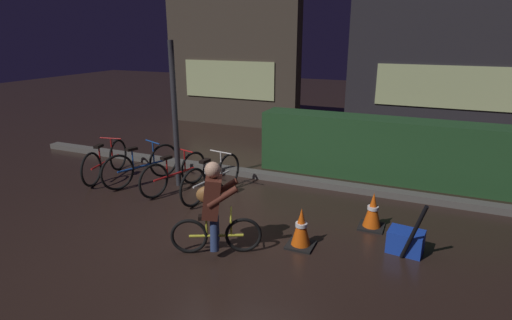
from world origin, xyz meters
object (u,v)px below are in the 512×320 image
Objects in this scene: street_post at (175,116)px; closed_umbrella at (414,233)px; parked_bike_center_right at (212,178)px; traffic_cone_near at (301,228)px; cyclist at (214,207)px; parked_bike_center_left at (174,173)px; parked_bike_leftmost at (105,161)px; blue_crate at (406,241)px; traffic_cone_far at (373,211)px; parked_bike_left_mid at (142,165)px.

street_post is 4.45m from closed_umbrella.
traffic_cone_near is at bearing -109.79° from parked_bike_center_right.
cyclist is at bearing -46.11° from street_post.
street_post is 1.32m from parked_bike_center_right.
parked_bike_center_right is 2.96× the size of traffic_cone_near.
parked_bike_center_right is at bearing -74.04° from parked_bike_center_left.
street_post is 1.75× the size of parked_bike_center_left.
traffic_cone_near is (2.81, -1.30, -1.05)m from street_post.
parked_bike_center_right reaches higher than parked_bike_leftmost.
closed_umbrella reaches higher than parked_bike_center_left.
closed_umbrella reaches higher than blue_crate.
street_post is 1.85m from parked_bike_leftmost.
parked_bike_leftmost is at bearing 127.45° from cyclist.
street_post is 3.77m from traffic_cone_far.
parked_bike_left_mid is 1.27× the size of cyclist.
traffic_cone_near is 1.26× the size of blue_crate.
street_post is 1.62× the size of parked_bike_center_right.
parked_bike_leftmost is 1.06× the size of parked_bike_center_left.
traffic_cone_near is 1.23m from traffic_cone_far.
parked_bike_left_mid is 0.80m from parked_bike_center_left.
traffic_cone_near is at bearing -162.95° from blue_crate.
blue_crate is (0.51, -0.54, -0.12)m from traffic_cone_far.
closed_umbrella is (1.39, 0.15, 0.15)m from traffic_cone_near.
street_post is 1.21m from parked_bike_left_mid.
parked_bike_center_left is at bearing 158.83° from traffic_cone_near.
parked_bike_left_mid is 4.32m from traffic_cone_far.
parked_bike_center_right is 2.75m from traffic_cone_far.
traffic_cone_near is at bearing -137.87° from closed_umbrella.
blue_crate is (4.11, -0.90, -1.17)m from street_post.
parked_bike_center_right is 1.31× the size of cyclist.
parked_bike_left_mid is (0.85, 0.03, 0.01)m from parked_bike_leftmost.
street_post is at bearing 174.29° from traffic_cone_far.
parked_bike_center_left is 2.73× the size of traffic_cone_far.
cyclist reaches higher than traffic_cone_near.
traffic_cone_near is 1.37m from blue_crate.
traffic_cone_far is 0.65× the size of closed_umbrella.
traffic_cone_far is at bearing 133.20° from blue_crate.
parked_bike_center_right reaches higher than blue_crate.
traffic_cone_far is 1.26× the size of blue_crate.
street_post is at bearing -57.14° from parked_bike_left_mid.
parked_bike_center_left is 1.21× the size of cyclist.
parked_bike_leftmost is (-1.56, -0.20, -0.98)m from street_post.
cyclist is at bearing -104.40° from parked_bike_left_mid.
street_post reaches higher than parked_bike_leftmost.
traffic_cone_far is at bearing 14.36° from cyclist.
parked_bike_left_mid is at bearing 162.08° from traffic_cone_near.
cyclist is at bearing -156.84° from blue_crate.
parked_bike_leftmost is 3.62× the size of blue_crate.
parked_bike_center_left is 2.92m from traffic_cone_near.
parked_bike_center_right is 2.22m from traffic_cone_near.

